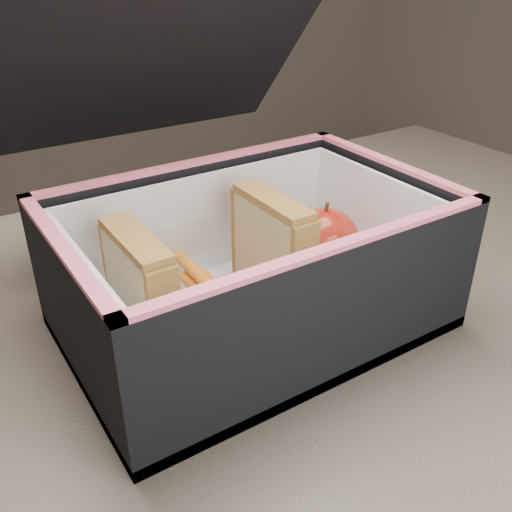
# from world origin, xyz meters

# --- Properties ---
(kitchen_table) EXTENTS (1.20, 0.80, 0.75)m
(kitchen_table) POSITION_xyz_m (0.00, 0.00, 0.66)
(kitchen_table) COLOR #63584C
(kitchen_table) RESTS_ON ground
(lunch_bag) EXTENTS (0.33, 0.36, 0.28)m
(lunch_bag) POSITION_xyz_m (-0.02, 0.03, 0.82)
(lunch_bag) COLOR black
(lunch_bag) RESTS_ON kitchen_table
(plastic_tub) EXTENTS (0.17, 0.12, 0.07)m
(plastic_tub) POSITION_xyz_m (-0.06, 0.03, 0.80)
(plastic_tub) COLOR white
(plastic_tub) RESTS_ON lunch_bag
(sandwich_left) EXTENTS (0.03, 0.09, 0.10)m
(sandwich_left) POSITION_xyz_m (-0.12, 0.03, 0.82)
(sandwich_left) COLOR tan
(sandwich_left) RESTS_ON plastic_tub
(sandwich_right) EXTENTS (0.03, 0.09, 0.10)m
(sandwich_right) POSITION_xyz_m (0.00, 0.03, 0.82)
(sandwich_right) COLOR tan
(sandwich_right) RESTS_ON plastic_tub
(carrot_sticks) EXTENTS (0.05, 0.15, 0.03)m
(carrot_sticks) POSITION_xyz_m (-0.06, 0.03, 0.79)
(carrot_sticks) COLOR orange
(carrot_sticks) RESTS_ON plastic_tub
(paper_napkin) EXTENTS (0.10, 0.10, 0.01)m
(paper_napkin) POSITION_xyz_m (0.07, 0.04, 0.77)
(paper_napkin) COLOR white
(paper_napkin) RESTS_ON lunch_bag
(red_apple) EXTENTS (0.08, 0.08, 0.07)m
(red_apple) POSITION_xyz_m (0.07, 0.04, 0.81)
(red_apple) COLOR maroon
(red_apple) RESTS_ON paper_napkin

